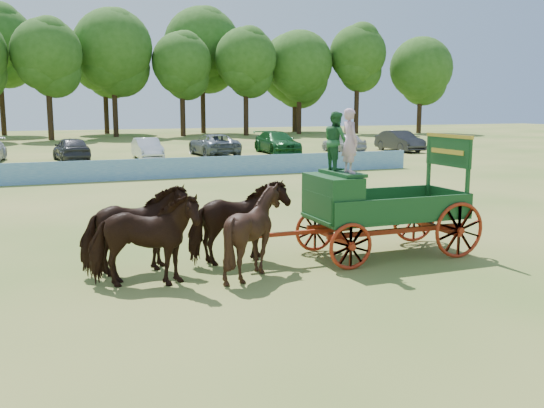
{
  "coord_description": "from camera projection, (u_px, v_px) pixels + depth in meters",
  "views": [
    {
      "loc": [
        -8.18,
        -12.4,
        3.76
      ],
      "look_at": [
        -2.8,
        1.41,
        1.3
      ],
      "focal_mm": 40.0,
      "sensor_mm": 36.0,
      "label": 1
    }
  ],
  "objects": [
    {
      "name": "horse_wheel_right",
      "position": [
        238.0,
        223.0,
        14.29
      ],
      "size": [
        2.46,
        1.37,
        1.98
      ],
      "primitive_type": "imported",
      "rotation": [
        0.0,
        0.0,
        1.71
      ],
      "color": "black",
      "rests_on": "ground"
    },
    {
      "name": "parked_cars",
      "position": [
        130.0,
        148.0,
        41.75
      ],
      "size": [
        46.66,
        7.32,
        1.65
      ],
      "color": "silver",
      "rests_on": "ground"
    },
    {
      "name": "ground",
      "position": [
        398.0,
        258.0,
        14.95
      ],
      "size": [
        160.0,
        160.0,
        0.0
      ],
      "primitive_type": "plane",
      "color": "#A38E49",
      "rests_on": "ground"
    },
    {
      "name": "farm_dray",
      "position": [
        361.0,
        194.0,
        14.77
      ],
      "size": [
        6.0,
        2.0,
        3.65
      ],
      "color": "#A32B10",
      "rests_on": "ground"
    },
    {
      "name": "horse_lead_right",
      "position": [
        135.0,
        230.0,
        13.43
      ],
      "size": [
        2.49,
        1.45,
        1.98
      ],
      "primitive_type": "imported",
      "rotation": [
        0.0,
        0.0,
        1.74
      ],
      "color": "black",
      "rests_on": "ground"
    },
    {
      "name": "horse_lead_left",
      "position": [
        144.0,
        240.0,
        12.42
      ],
      "size": [
        2.53,
        1.62,
        1.98
      ],
      "primitive_type": "imported",
      "rotation": [
        0.0,
        0.0,
        1.31
      ],
      "color": "black",
      "rests_on": "ground"
    },
    {
      "name": "horse_wheel_left",
      "position": [
        254.0,
        231.0,
        13.28
      ],
      "size": [
        1.83,
        1.64,
        1.98
      ],
      "primitive_type": "imported",
      "rotation": [
        0.0,
        0.0,
        1.55
      ],
      "color": "black",
      "rests_on": "ground"
    },
    {
      "name": "sponsor_banner",
      "position": [
        187.0,
        168.0,
        31.04
      ],
      "size": [
        26.0,
        0.08,
        1.05
      ],
      "primitive_type": "cube",
      "color": "#1F65AA",
      "rests_on": "ground"
    },
    {
      "name": "treeline",
      "position": [
        64.0,
        53.0,
        66.96
      ],
      "size": [
        89.77,
        22.29,
        15.81
      ],
      "color": "#382314",
      "rests_on": "ground"
    }
  ]
}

